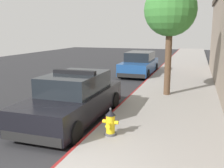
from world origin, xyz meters
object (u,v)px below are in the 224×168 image
object	(u,v)px
parked_car_silver_ahead	(140,64)
street_tree	(170,11)
fire_hydrant	(110,123)
police_cruiser	(74,98)

from	to	relation	value
parked_car_silver_ahead	street_tree	xyz separation A→B (m)	(2.51, -5.82, 3.03)
fire_hydrant	street_tree	size ratio (longest dim) A/B	0.16
police_cruiser	fire_hydrant	distance (m)	2.09
parked_car_silver_ahead	fire_hydrant	size ratio (longest dim) A/B	6.37
police_cruiser	parked_car_silver_ahead	size ratio (longest dim) A/B	1.00
police_cruiser	fire_hydrant	world-z (taller)	police_cruiser
police_cruiser	parked_car_silver_ahead	xyz separation A→B (m)	(0.10, 9.73, -0.00)
fire_hydrant	police_cruiser	bearing A→B (deg)	143.96
fire_hydrant	street_tree	world-z (taller)	street_tree
fire_hydrant	street_tree	distance (m)	6.15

